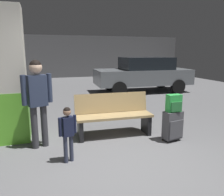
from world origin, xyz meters
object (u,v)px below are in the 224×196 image
Objects in this scene: backpack_bright at (174,103)px; child at (68,129)px; structural_pillar at (11,76)px; parked_car_near at (143,73)px; bench at (113,115)px; adult at (37,95)px; suitcase at (173,125)px.

backpack_bright is 0.37× the size of child.
structural_pillar reaches higher than parked_car_near.
child is 0.22× the size of parked_car_near.
bench is 1.00× the size of adult.
bench is at bearing 40.99° from child.
parked_car_near is (4.88, 4.35, -0.49)m from structural_pillar.
structural_pillar is 3.32m from suitcase.
adult is (-1.50, -0.17, 0.56)m from bench.
suitcase is 0.37× the size of adult.
child is at bearing -139.01° from bench.
suitcase is at bearing -109.33° from parked_car_near.
child is (-2.10, -0.27, -0.21)m from backpack_bright.
adult reaches higher than parked_car_near.
backpack_bright is 2.59m from adult.
backpack_bright is 0.21× the size of adult.
bench reaches higher than suitcase.
structural_pillar is 4.31× the size of suitcase.
bench is 1.43m from child.
child is at bearing -54.89° from structural_pillar.
structural_pillar is 3.21m from backpack_bright.
backpack_bright is at bearing -32.77° from bench.
bench is at bearing 147.28° from suitcase.
child reaches higher than suitcase.
bench is 1.61m from adult.
parked_car_near is (1.88, 5.36, 0.03)m from backpack_bright.
backpack_bright reaches higher than suitcase.
adult reaches higher than child.
backpack_bright is (1.03, -0.66, 0.33)m from bench.
structural_pillar is 7.65× the size of backpack_bright.
child is 0.56× the size of adult.
structural_pillar is at bearing 169.90° from bench.
structural_pillar is 0.76m from adult.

